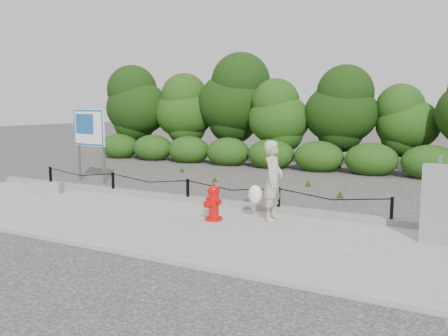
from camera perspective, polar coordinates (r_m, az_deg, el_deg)
name	(u,v)px	position (r m, az deg, el deg)	size (l,w,h in m)	color
ground	(188,205)	(12.25, -4.36, -4.47)	(90.00, 90.00, 0.00)	#2D2B28
sidewalk	(139,220)	(10.67, -10.25, -6.17)	(14.00, 4.00, 0.08)	gray
curb	(189,199)	(12.27, -4.24, -3.74)	(14.00, 0.22, 0.14)	slate
chain_barrier	(188,188)	(12.17, -4.38, -2.36)	(10.06, 0.06, 0.60)	black
treeline	(298,106)	(20.21, 8.84, 7.33)	(20.47, 3.73, 4.78)	black
fire_hydrant	(213,203)	(10.24, -1.29, -4.22)	(0.48, 0.48, 0.80)	red
pedestrian	(272,181)	(10.24, 5.79, -1.62)	(0.73, 0.66, 1.73)	#B2A999
concrete_block	(46,188)	(14.38, -20.60, -2.22)	(0.92, 0.32, 0.29)	gray
utility_cabinet	(437,204)	(9.37, 24.25, -3.93)	(0.55, 0.40, 1.56)	gray
advertising_sign	(89,131)	(16.36, -15.93, 4.31)	(1.50, 0.30, 2.41)	slate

